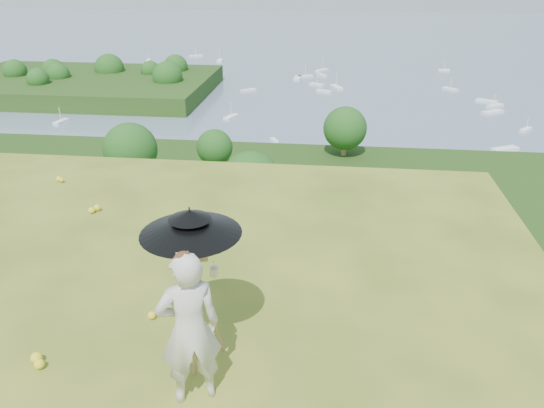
# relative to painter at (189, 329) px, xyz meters

# --- Properties ---
(ground) EXTENTS (14.00, 14.00, 0.00)m
(ground) POSITION_rel_painter_xyz_m (-2.11, 0.29, -0.90)
(ground) COLOR #4F641C
(ground) RESTS_ON ground
(forest_slope) EXTENTS (140.00, 56.00, 22.00)m
(forest_slope) POSITION_rel_painter_xyz_m (-2.11, 35.29, -29.90)
(forest_slope) COLOR #1A370F
(forest_slope) RESTS_ON bay_water
(shoreline_tier) EXTENTS (170.00, 28.00, 8.00)m
(shoreline_tier) POSITION_rel_painter_xyz_m (-2.11, 75.29, -36.90)
(shoreline_tier) COLOR #6F6759
(shoreline_tier) RESTS_ON bay_water
(bay_water) EXTENTS (700.00, 700.00, 0.00)m
(bay_water) POSITION_rel_painter_xyz_m (-2.11, 240.29, -34.90)
(bay_water) COLOR slate
(bay_water) RESTS_ON ground
(peninsula) EXTENTS (90.00, 60.00, 12.00)m
(peninsula) POSITION_rel_painter_xyz_m (-77.11, 155.29, -29.90)
(peninsula) COLOR #1A370F
(peninsula) RESTS_ON bay_water
(slope_trees) EXTENTS (110.00, 50.00, 6.00)m
(slope_trees) POSITION_rel_painter_xyz_m (-2.11, 35.29, -15.90)
(slope_trees) COLOR #1C4D17
(slope_trees) RESTS_ON forest_slope
(harbor_town) EXTENTS (110.00, 22.00, 5.00)m
(harbor_town) POSITION_rel_painter_xyz_m (-2.11, 75.29, -30.40)
(harbor_town) COLOR silver
(harbor_town) RESTS_ON shoreline_tier
(moored_boats) EXTENTS (140.00, 140.00, 0.70)m
(moored_boats) POSITION_rel_painter_xyz_m (-14.61, 161.29, -34.55)
(moored_boats) COLOR white
(moored_boats) RESTS_ON bay_water
(wildflowers) EXTENTS (10.00, 10.50, 0.12)m
(wildflowers) POSITION_rel_painter_xyz_m (-2.11, 0.54, -0.84)
(wildflowers) COLOR yellow
(wildflowers) RESTS_ON ground
(painter) EXTENTS (0.77, 0.66, 1.79)m
(painter) POSITION_rel_painter_xyz_m (0.00, 0.00, 0.00)
(painter) COLOR beige
(painter) RESTS_ON ground
(field_easel) EXTENTS (0.79, 0.79, 1.67)m
(field_easel) POSITION_rel_painter_xyz_m (-0.08, 0.61, -0.06)
(field_easel) COLOR #9B6541
(field_easel) RESTS_ON ground
(sun_umbrella) EXTENTS (1.33, 1.33, 0.60)m
(sun_umbrella) POSITION_rel_painter_xyz_m (-0.09, 0.63, 0.78)
(sun_umbrella) COLOR black
(sun_umbrella) RESTS_ON field_easel
(painter_cap) EXTENTS (0.28, 0.30, 0.10)m
(painter_cap) POSITION_rel_painter_xyz_m (0.00, 0.00, 0.85)
(painter_cap) COLOR #CF7177
(painter_cap) RESTS_ON painter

